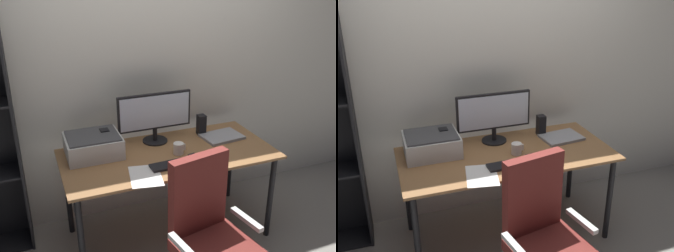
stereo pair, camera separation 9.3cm
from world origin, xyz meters
The scene contains 13 objects.
ground_plane centered at (0.00, 0.00, 0.00)m, with size 12.00×12.00×0.00m, color gray.
back_wall centered at (0.00, 0.54, 1.30)m, with size 6.40×0.10×2.60m, color silver.
desk centered at (0.00, 0.00, 0.66)m, with size 1.60×0.75×0.74m.
monitor centered at (-0.02, 0.23, 0.97)m, with size 0.59×0.20×0.40m.
keyboard centered at (-0.06, -0.20, 0.75)m, with size 0.29×0.11×0.02m, color black.
mouse centered at (0.13, -0.18, 0.76)m, with size 0.06×0.10×0.03m, color black.
coffee_mug centered at (0.07, -0.04, 0.78)m, with size 0.09×0.08×0.09m.
laptop centered at (0.51, 0.10, 0.75)m, with size 0.32×0.23×0.02m, color #99999E.
speaker_left centered at (-0.43, 0.22, 0.82)m, with size 0.06×0.07×0.17m, color black.
speaker_right centered at (0.38, 0.22, 0.82)m, with size 0.06×0.07×0.17m, color black.
printer centered at (-0.53, 0.17, 0.82)m, with size 0.40×0.34×0.16m.
paper_sheet centered at (-0.27, -0.26, 0.74)m, with size 0.21×0.30×0.00m, color white.
office_chair centered at (-0.02, -0.73, 0.46)m, with size 0.56×0.55×1.01m.
Camera 1 is at (-0.95, -2.39, 2.03)m, focal length 40.76 mm.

